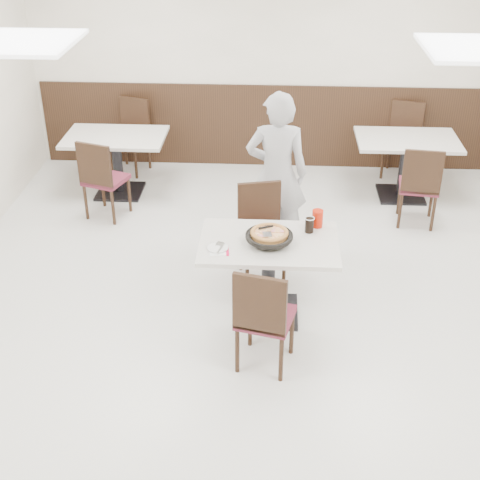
# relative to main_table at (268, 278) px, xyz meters

# --- Properties ---
(floor) EXTENTS (7.00, 7.00, 0.00)m
(floor) POSITION_rel_main_table_xyz_m (-0.13, -0.03, -0.38)
(floor) COLOR #A9A9A5
(floor) RESTS_ON ground
(wall_back) EXTENTS (6.00, 0.04, 2.80)m
(wall_back) POSITION_rel_main_table_xyz_m (-0.13, 3.47, 1.02)
(wall_back) COLOR white
(wall_back) RESTS_ON floor
(wainscot_back) EXTENTS (5.90, 0.03, 1.10)m
(wainscot_back) POSITION_rel_main_table_xyz_m (-0.13, 3.45, 0.18)
(wainscot_back) COLOR black
(wainscot_back) RESTS_ON floor
(main_table) EXTENTS (1.22, 0.83, 0.75)m
(main_table) POSITION_rel_main_table_xyz_m (0.00, 0.00, 0.00)
(main_table) COLOR beige
(main_table) RESTS_ON floor
(chair_near) EXTENTS (0.51, 0.51, 0.95)m
(chair_near) POSITION_rel_main_table_xyz_m (-0.01, -0.70, 0.10)
(chair_near) COLOR black
(chair_near) RESTS_ON floor
(chair_far) EXTENTS (0.50, 0.50, 0.95)m
(chair_far) POSITION_rel_main_table_xyz_m (-0.07, 0.60, 0.10)
(chair_far) COLOR black
(chair_far) RESTS_ON floor
(trivet) EXTENTS (0.11, 0.11, 0.04)m
(trivet) POSITION_rel_main_table_xyz_m (0.02, -0.02, 0.39)
(trivet) COLOR black
(trivet) RESTS_ON main_table
(pizza_pan) EXTENTS (0.33, 0.33, 0.01)m
(pizza_pan) POSITION_rel_main_table_xyz_m (-0.00, -0.03, 0.42)
(pizza_pan) COLOR black
(pizza_pan) RESTS_ON trivet
(pizza) EXTENTS (0.33, 0.33, 0.02)m
(pizza) POSITION_rel_main_table_xyz_m (0.00, 0.02, 0.44)
(pizza) COLOR #B57530
(pizza) RESTS_ON pizza_pan
(pizza_server) EXTENTS (0.08, 0.10, 0.00)m
(pizza_server) POSITION_rel_main_table_xyz_m (-0.02, -0.04, 0.47)
(pizza_server) COLOR silver
(pizza_server) RESTS_ON pizza
(napkin) EXTENTS (0.17, 0.17, 0.00)m
(napkin) POSITION_rel_main_table_xyz_m (-0.42, -0.19, 0.38)
(napkin) COLOR silver
(napkin) RESTS_ON main_table
(side_plate) EXTENTS (0.18, 0.18, 0.01)m
(side_plate) POSITION_rel_main_table_xyz_m (-0.43, -0.15, 0.38)
(side_plate) COLOR silver
(side_plate) RESTS_ON napkin
(fork) EXTENTS (0.06, 0.18, 0.00)m
(fork) POSITION_rel_main_table_xyz_m (-0.41, -0.17, 0.39)
(fork) COLOR silver
(fork) RESTS_ON side_plate
(cola_glass) EXTENTS (0.08, 0.08, 0.13)m
(cola_glass) POSITION_rel_main_table_xyz_m (0.35, 0.19, 0.44)
(cola_glass) COLOR black
(cola_glass) RESTS_ON main_table
(red_cup) EXTENTS (0.10, 0.10, 0.16)m
(red_cup) POSITION_rel_main_table_xyz_m (0.42, 0.30, 0.45)
(red_cup) COLOR #B11705
(red_cup) RESTS_ON main_table
(diner_person) EXTENTS (0.63, 0.41, 1.72)m
(diner_person) POSITION_rel_main_table_xyz_m (0.05, 1.19, 0.48)
(diner_person) COLOR silver
(diner_person) RESTS_ON floor
(bg_table_left) EXTENTS (1.28, 0.92, 0.75)m
(bg_table_left) POSITION_rel_main_table_xyz_m (-1.89, 2.46, 0.00)
(bg_table_left) COLOR beige
(bg_table_left) RESTS_ON floor
(bg_chair_left_near) EXTENTS (0.53, 0.53, 0.95)m
(bg_chair_left_near) POSITION_rel_main_table_xyz_m (-1.89, 1.84, 0.10)
(bg_chair_left_near) COLOR black
(bg_chair_left_near) RESTS_ON floor
(bg_chair_left_far) EXTENTS (0.53, 0.53, 0.95)m
(bg_chair_left_far) POSITION_rel_main_table_xyz_m (-1.88, 3.12, 0.10)
(bg_chair_left_far) COLOR black
(bg_chair_left_far) RESTS_ON floor
(bg_table_right) EXTENTS (1.25, 0.88, 0.75)m
(bg_table_right) POSITION_rel_main_table_xyz_m (1.59, 2.56, 0.00)
(bg_table_right) COLOR beige
(bg_table_right) RESTS_ON floor
(bg_chair_right_near) EXTENTS (0.47, 0.47, 0.95)m
(bg_chair_right_near) POSITION_rel_main_table_xyz_m (1.64, 1.87, 0.10)
(bg_chair_right_near) COLOR black
(bg_chair_right_near) RESTS_ON floor
(bg_chair_right_far) EXTENTS (0.54, 0.54, 0.95)m
(bg_chair_right_far) POSITION_rel_main_table_xyz_m (1.65, 3.18, 0.10)
(bg_chair_right_far) COLOR black
(bg_chair_right_far) RESTS_ON floor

